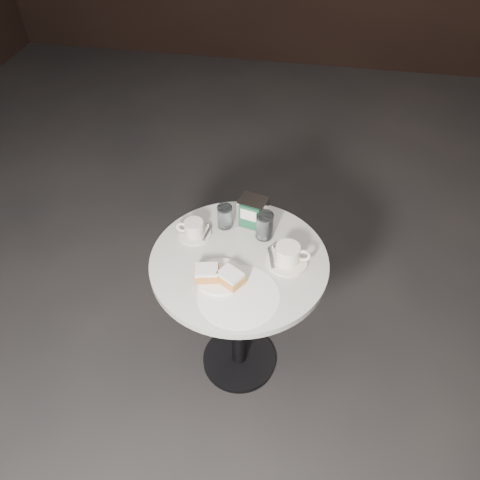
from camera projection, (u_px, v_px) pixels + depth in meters
name	position (u px, v px, depth m)	size (l,w,h in m)	color
ground	(239.00, 360.00, 2.35)	(7.00, 7.00, 0.00)	black
cafe_table	(239.00, 291.00, 1.96)	(0.70, 0.70, 0.74)	black
sugar_spill	(238.00, 296.00, 1.69)	(0.30, 0.30, 0.00)	white
beignet_plate	(219.00, 276.00, 1.73)	(0.20, 0.20, 0.06)	white
coffee_cup_left	(194.00, 229.00, 1.90)	(0.15, 0.15, 0.07)	beige
coffee_cup_right	(288.00, 256.00, 1.79)	(0.17, 0.16, 0.08)	silver
water_glass_left	(225.00, 217.00, 1.93)	(0.07, 0.07, 0.10)	white
water_glass_right	(265.00, 226.00, 1.88)	(0.08, 0.08, 0.12)	white
napkin_dispenser	(253.00, 212.00, 1.92)	(0.13, 0.11, 0.13)	silver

